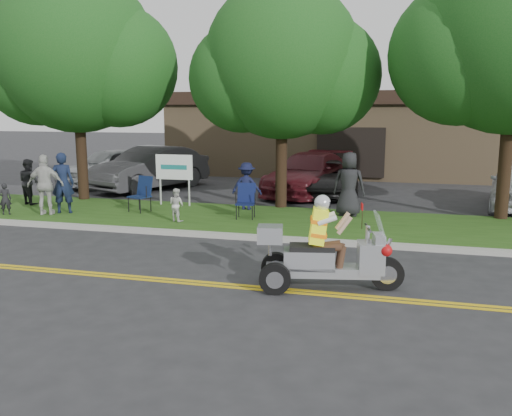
% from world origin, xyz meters
% --- Properties ---
extents(ground, '(120.00, 120.00, 0.00)m').
position_xyz_m(ground, '(0.00, 0.00, 0.00)').
color(ground, '#28282B').
rests_on(ground, ground).
extents(centerline_near, '(60.00, 0.10, 0.01)m').
position_xyz_m(centerline_near, '(0.00, -0.58, 0.01)').
color(centerline_near, gold).
rests_on(centerline_near, ground).
extents(centerline_far, '(60.00, 0.10, 0.01)m').
position_xyz_m(centerline_far, '(0.00, -0.42, 0.01)').
color(centerline_far, gold).
rests_on(centerline_far, ground).
extents(curb, '(60.00, 0.25, 0.12)m').
position_xyz_m(curb, '(0.00, 3.05, 0.06)').
color(curb, '#A8A89E').
rests_on(curb, ground).
extents(grass_verge, '(60.00, 4.00, 0.10)m').
position_xyz_m(grass_verge, '(0.00, 5.20, 0.06)').
color(grass_verge, '#224813').
rests_on(grass_verge, ground).
extents(commercial_building, '(18.00, 8.20, 4.00)m').
position_xyz_m(commercial_building, '(2.00, 18.98, 2.01)').
color(commercial_building, '#9E7F5B').
rests_on(commercial_building, ground).
extents(tree_left, '(6.62, 5.40, 7.78)m').
position_xyz_m(tree_left, '(-6.44, 7.03, 4.85)').
color(tree_left, '#332114').
rests_on(tree_left, ground).
extents(tree_mid, '(5.88, 4.80, 7.05)m').
position_xyz_m(tree_mid, '(0.55, 7.23, 4.43)').
color(tree_mid, '#332114').
rests_on(tree_mid, ground).
extents(business_sign, '(1.25, 0.06, 1.75)m').
position_xyz_m(business_sign, '(-2.90, 6.60, 1.26)').
color(business_sign, silver).
rests_on(business_sign, ground).
extents(trike_scooter, '(2.61, 1.08, 1.71)m').
position_xyz_m(trike_scooter, '(2.87, -0.21, 0.60)').
color(trike_scooter, black).
rests_on(trike_scooter, ground).
extents(lawn_chair_a, '(0.72, 0.73, 1.07)m').
position_xyz_m(lawn_chair_a, '(-3.45, 5.39, 0.71)').
color(lawn_chair_a, black).
rests_on(lawn_chair_a, grass_verge).
extents(lawn_chair_b, '(0.59, 0.60, 1.00)m').
position_xyz_m(lawn_chair_b, '(-0.09, 5.18, 0.66)').
color(lawn_chair_b, black).
rests_on(lawn_chair_b, grass_verge).
extents(spectator_adult_left, '(0.78, 0.65, 1.82)m').
position_xyz_m(spectator_adult_left, '(-5.60, 4.50, 1.02)').
color(spectator_adult_left, '#141D37').
rests_on(spectator_adult_left, grass_verge).
extents(spectator_adult_mid, '(0.88, 0.79, 1.49)m').
position_xyz_m(spectator_adult_mid, '(-7.58, 5.56, 0.85)').
color(spectator_adult_mid, black).
rests_on(spectator_adult_mid, grass_verge).
extents(spectator_adult_right, '(1.13, 0.74, 1.78)m').
position_xyz_m(spectator_adult_right, '(-5.93, 4.14, 0.99)').
color(spectator_adult_right, '#BABAB3').
rests_on(spectator_adult_right, grass_verge).
extents(spectator_chair_a, '(0.96, 0.56, 1.47)m').
position_xyz_m(spectator_chair_a, '(-0.44, 6.47, 0.84)').
color(spectator_chair_a, '#141839').
rests_on(spectator_chair_a, grass_verge).
extents(spectator_chair_b, '(0.94, 0.63, 1.88)m').
position_xyz_m(spectator_chair_b, '(2.72, 6.25, 1.04)').
color(spectator_chair_b, black).
rests_on(spectator_chair_b, grass_verge).
extents(child_left, '(0.41, 0.37, 0.95)m').
position_xyz_m(child_left, '(-7.11, 3.83, 0.58)').
color(child_left, black).
rests_on(child_left, grass_verge).
extents(child_right, '(0.55, 0.50, 0.93)m').
position_xyz_m(child_right, '(-1.83, 4.22, 0.57)').
color(child_right, silver).
rests_on(child_right, grass_verge).
extents(parked_car_far_left, '(3.46, 5.03, 1.59)m').
position_xyz_m(parked_car_far_left, '(-7.73, 10.99, 0.79)').
color(parked_car_far_left, '#9C9EA2').
rests_on(parked_car_far_left, ground).
extents(parked_car_left, '(3.47, 5.53, 1.72)m').
position_xyz_m(parked_car_left, '(-5.50, 10.25, 0.86)').
color(parked_car_left, '#323134').
rests_on(parked_car_left, ground).
extents(parked_car_mid, '(2.83, 4.94, 1.30)m').
position_xyz_m(parked_car_mid, '(1.49, 10.54, 0.65)').
color(parked_car_mid, black).
rests_on(parked_car_mid, ground).
extents(parked_car_right, '(3.24, 5.68, 1.55)m').
position_xyz_m(parked_car_right, '(0.80, 10.76, 0.78)').
color(parked_car_right, '#50121A').
rests_on(parked_car_right, ground).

